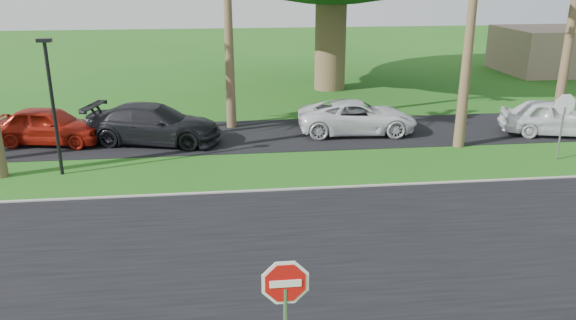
% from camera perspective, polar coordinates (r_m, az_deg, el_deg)
% --- Properties ---
extents(ground, '(120.00, 120.00, 0.00)m').
position_cam_1_polar(ground, '(12.56, -4.20, -13.66)').
color(ground, '#1D5816').
rests_on(ground, ground).
extents(road, '(120.00, 8.00, 0.02)m').
position_cam_1_polar(road, '(14.28, -4.59, -9.35)').
color(road, black).
rests_on(road, ground).
extents(parking_strip, '(120.00, 5.00, 0.02)m').
position_cam_1_polar(parking_strip, '(24.06, -5.65, 2.44)').
color(parking_strip, black).
rests_on(parking_strip, ground).
extents(curb, '(120.00, 0.12, 0.06)m').
position_cam_1_polar(curb, '(17.95, -5.14, -3.23)').
color(curb, gray).
rests_on(curb, ground).
extents(stop_sign_near, '(1.05, 0.07, 2.62)m').
position_cam_1_polar(stop_sign_near, '(9.11, -0.28, -14.12)').
color(stop_sign_near, gray).
rests_on(stop_sign_near, ground).
extents(stop_sign_far, '(1.05, 0.07, 2.62)m').
position_cam_1_polar(stop_sign_far, '(22.88, 26.22, 4.30)').
color(stop_sign_far, gray).
rests_on(stop_sign_far, ground).
extents(streetlight_right, '(0.45, 0.25, 4.64)m').
position_cam_1_polar(streetlight_right, '(20.33, -22.84, 5.72)').
color(streetlight_right, black).
rests_on(streetlight_right, ground).
extents(building_far, '(10.00, 6.00, 3.00)m').
position_cam_1_polar(building_far, '(44.28, 27.10, 9.94)').
color(building_far, gray).
rests_on(building_far, ground).
extents(car_red, '(4.72, 2.61, 1.52)m').
position_cam_1_polar(car_red, '(24.65, -23.12, 3.21)').
color(car_red, maroon).
rests_on(car_red, ground).
extents(car_dark, '(5.81, 3.46, 1.58)m').
position_cam_1_polar(car_dark, '(23.45, -13.44, 3.55)').
color(car_dark, black).
rests_on(car_dark, ground).
extents(car_minivan, '(5.21, 2.64, 1.41)m').
position_cam_1_polar(car_minivan, '(24.42, 7.04, 4.32)').
color(car_minivan, silver).
rests_on(car_minivan, ground).
extents(car_pickup, '(4.75, 2.84, 1.51)m').
position_cam_1_polar(car_pickup, '(26.53, 25.51, 3.89)').
color(car_pickup, white).
rests_on(car_pickup, ground).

